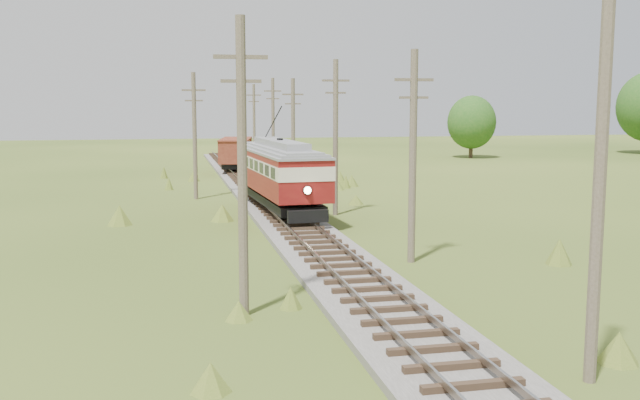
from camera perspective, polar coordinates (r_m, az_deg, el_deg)
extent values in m
cube|color=#605B54|center=(44.14, -3.71, -0.59)|extent=(3.60, 96.00, 0.25)
cube|color=#726659|center=(43.99, -4.64, -0.15)|extent=(0.08, 96.00, 0.17)
cube|color=#726659|center=(44.20, -2.80, -0.10)|extent=(0.08, 96.00, 0.17)
cube|color=#2D2116|center=(44.11, -3.72, -0.33)|extent=(2.40, 96.00, 0.16)
cube|color=black|center=(41.46, -3.19, 0.14)|extent=(3.14, 11.54, 0.47)
cube|color=maroon|center=(41.34, -3.20, 1.56)|extent=(3.63, 12.56, 1.14)
cube|color=beige|center=(41.25, -3.21, 2.85)|extent=(3.67, 12.62, 0.72)
cube|color=black|center=(41.25, -3.21, 2.85)|extent=(3.66, 12.06, 0.57)
cube|color=maroon|center=(41.21, -3.22, 3.56)|extent=(3.63, 12.56, 0.31)
cube|color=gray|center=(41.19, -3.22, 4.03)|extent=(3.70, 12.68, 0.39)
cube|color=gray|center=(41.17, -3.22, 4.52)|extent=(1.86, 9.36, 0.41)
sphere|color=#FFF2BF|center=(35.25, -1.00, 0.78)|extent=(0.37, 0.37, 0.37)
cylinder|color=black|center=(42.94, -3.77, 6.20)|extent=(0.35, 4.81, 1.99)
cylinder|color=black|center=(36.76, -2.79, -0.90)|extent=(0.17, 0.83, 0.83)
cylinder|color=black|center=(37.13, -0.46, -0.80)|extent=(0.17, 0.83, 0.83)
cylinder|color=black|center=(45.88, -5.40, 0.77)|extent=(0.17, 0.83, 0.83)
cylinder|color=black|center=(46.18, -3.51, 0.84)|extent=(0.17, 0.83, 0.83)
cube|color=black|center=(67.93, -6.74, 2.91)|extent=(3.26, 7.49, 0.50)
cube|color=#5E2216|center=(67.84, -6.75, 3.97)|extent=(3.91, 8.37, 2.01)
cube|color=#5E2216|center=(67.78, -6.77, 4.86)|extent=(3.98, 8.54, 0.12)
cylinder|color=black|center=(65.58, -7.54, 2.78)|extent=(0.25, 0.81, 0.80)
cylinder|color=black|center=(65.47, -6.22, 2.79)|extent=(0.25, 0.81, 0.80)
cylinder|color=black|center=(70.38, -7.21, 3.11)|extent=(0.25, 0.81, 0.80)
cylinder|color=black|center=(70.28, -5.99, 3.12)|extent=(0.25, 0.81, 0.80)
cone|color=gray|center=(60.04, -3.58, 2.11)|extent=(3.57, 3.57, 1.34)
cone|color=gray|center=(59.11, -2.56, 1.76)|extent=(2.01, 2.01, 0.78)
cylinder|color=brown|center=(17.22, 21.42, 0.41)|extent=(0.30, 0.30, 8.80)
cylinder|color=brown|center=(28.97, 7.43, 3.38)|extent=(0.30, 0.30, 8.60)
cube|color=brown|center=(28.92, 7.54, 9.52)|extent=(1.60, 0.12, 0.12)
cube|color=brown|center=(28.90, 7.51, 8.13)|extent=(1.20, 0.10, 0.10)
cylinder|color=brown|center=(41.39, 1.25, 4.97)|extent=(0.30, 0.30, 9.00)
cube|color=brown|center=(41.37, 1.27, 9.54)|extent=(1.60, 0.12, 0.12)
cube|color=brown|center=(41.36, 1.26, 8.57)|extent=(1.20, 0.10, 0.10)
cylinder|color=brown|center=(54.09, -2.17, 5.26)|extent=(0.30, 0.30, 8.40)
cube|color=brown|center=(54.05, -2.18, 8.44)|extent=(1.60, 0.12, 0.12)
cube|color=brown|center=(54.05, -2.18, 7.70)|extent=(1.20, 0.10, 0.10)
cylinder|color=brown|center=(66.97, -3.77, 5.91)|extent=(0.30, 0.30, 8.90)
cube|color=brown|center=(66.96, -3.80, 8.70)|extent=(1.60, 0.12, 0.12)
cube|color=brown|center=(66.95, -3.79, 8.10)|extent=(1.20, 0.10, 0.10)
cylinder|color=brown|center=(79.83, -5.29, 6.10)|extent=(0.30, 0.30, 8.70)
cube|color=brown|center=(79.81, -5.32, 8.36)|extent=(1.60, 0.12, 0.12)
cube|color=brown|center=(79.80, -5.31, 7.85)|extent=(1.20, 0.10, 0.10)
cylinder|color=brown|center=(21.42, -6.24, 2.47)|extent=(0.30, 0.30, 9.00)
cube|color=brown|center=(21.38, -6.37, 11.31)|extent=(1.60, 0.12, 0.12)
cube|color=brown|center=(21.35, -6.34, 9.44)|extent=(1.20, 0.10, 0.10)
cylinder|color=brown|center=(49.30, -9.99, 5.04)|extent=(0.30, 0.30, 8.60)
cube|color=brown|center=(49.27, -10.08, 8.65)|extent=(1.60, 0.12, 0.12)
cube|color=brown|center=(49.26, -10.06, 7.83)|extent=(1.20, 0.10, 0.10)
cylinder|color=#38281C|center=(89.15, 11.98, 4.13)|extent=(0.50, 0.50, 2.52)
ellipsoid|color=#1E5218|center=(89.03, 12.03, 6.11)|extent=(5.88, 5.88, 6.47)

